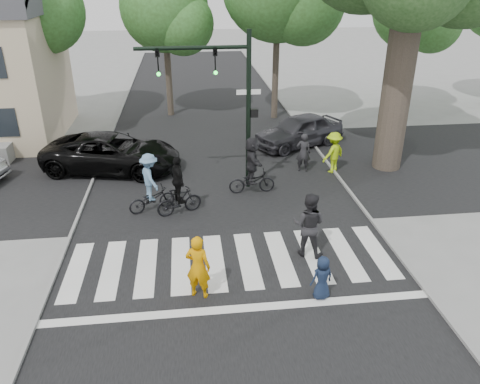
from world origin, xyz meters
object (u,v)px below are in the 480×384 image
Objects in this scene: pedestrian_woman at (198,267)px; car_suv at (112,153)px; pedestrian_adult at (308,225)px; cyclist_mid at (179,191)px; traffic_signal at (226,90)px; cyclist_left at (151,187)px; pedestrian_child at (322,278)px; car_grey at (299,130)px; cyclist_right at (252,168)px.

car_suv is (-3.33, 9.06, -0.12)m from pedestrian_woman.
pedestrian_adult is 0.95× the size of cyclist_mid.
traffic_signal is 6.10m from car_suv.
traffic_signal reaches higher than car_suv.
pedestrian_woman is 0.84× the size of cyclist_left.
pedestrian_child is 0.27× the size of car_grey.
car_grey is (1.97, 9.51, -0.24)m from pedestrian_adult.
car_suv reaches higher than car_grey.
traffic_signal is 3.29× the size of pedestrian_woman.
cyclist_mid is at bearing -68.84° from pedestrian_child.
pedestrian_adult is (3.34, 1.65, 0.10)m from pedestrian_woman.
pedestrian_child is 2.14m from pedestrian_adult.
pedestrian_woman is (-1.37, -6.73, -2.99)m from traffic_signal.
cyclist_mid is (0.98, -0.37, -0.05)m from cyclist_left.
traffic_signal reaches higher than pedestrian_adult.
cyclist_left is at bearing -150.03° from traffic_signal.
car_suv is (-5.62, 2.91, -0.21)m from cyclist_right.
pedestrian_woman is at bearing -110.41° from cyclist_right.
pedestrian_adult is at bearing -35.57° from cyclist_left.
pedestrian_child is (3.19, -0.45, -0.29)m from pedestrian_woman.
cyclist_left is at bearing -142.78° from car_suv.
car_grey reaches higher than pedestrian_child.
cyclist_left reaches higher than pedestrian_adult.
pedestrian_woman is 9.65m from car_suv.
traffic_signal is 6.70m from car_grey.
traffic_signal is at bearing 29.97° from cyclist_left.
pedestrian_adult is at bearing -108.39° from pedestrian_child.
cyclist_mid is at bearing -132.86° from traffic_signal.
cyclist_right is (2.78, 1.43, 0.12)m from cyclist_mid.
cyclist_left is 9.11m from car_grey.
car_suv is at bearing -23.17° from pedestrian_adult.
cyclist_mid is (-3.69, 5.17, 0.26)m from pedestrian_child.
car_suv is at bearing 123.09° from cyclist_mid.
traffic_signal is 4.42m from cyclist_left.
cyclist_left reaches higher than cyclist_mid.
pedestrian_child is (1.82, -7.18, -3.28)m from traffic_signal.
pedestrian_woman is 3.73m from pedestrian_adult.
traffic_signal reaches higher than pedestrian_woman.
pedestrian_child is 7.25m from cyclist_left.
traffic_signal is at bearing -104.21° from car_suv.
car_grey is (6.79, 6.07, -0.16)m from cyclist_left.
cyclist_mid is at bearing -152.80° from cyclist_right.
cyclist_right reaches higher than cyclist_mid.
pedestrian_woman is 0.32× the size of car_suv.
cyclist_left reaches higher than car_suv.
cyclist_right reaches higher than cyclist_left.
pedestrian_adult is 4.62m from cyclist_right.
cyclist_right is 0.39× the size of car_suv.
pedestrian_child is 0.58× the size of cyclist_left.
pedestrian_child is 11.80m from car_grey.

